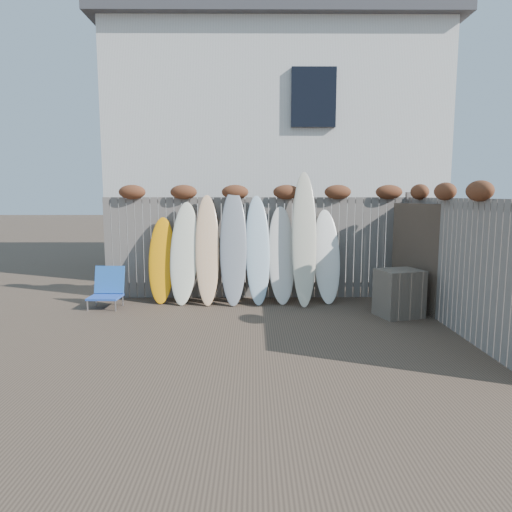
{
  "coord_description": "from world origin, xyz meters",
  "views": [
    {
      "loc": [
        -0.05,
        -6.59,
        2.05
      ],
      "look_at": [
        0.0,
        1.2,
        1.0
      ],
      "focal_mm": 32.0,
      "sensor_mm": 36.0,
      "label": 1
    }
  ],
  "objects_px": {
    "beach_chair": "(107,288)",
    "wooden_crate": "(399,293)",
    "surfboard_0": "(162,260)",
    "lattice_panel": "(416,258)"
  },
  "relations": [
    {
      "from": "wooden_crate",
      "to": "surfboard_0",
      "type": "bearing_deg",
      "value": 165.48
    },
    {
      "from": "wooden_crate",
      "to": "lattice_panel",
      "type": "xyz_separation_m",
      "value": [
        0.4,
        0.37,
        0.55
      ]
    },
    {
      "from": "beach_chair",
      "to": "lattice_panel",
      "type": "xyz_separation_m",
      "value": [
        5.55,
        -0.33,
        0.61
      ]
    },
    {
      "from": "beach_chair",
      "to": "surfboard_0",
      "type": "height_order",
      "value": "surfboard_0"
    },
    {
      "from": "beach_chair",
      "to": "surfboard_0",
      "type": "xyz_separation_m",
      "value": [
        0.93,
        0.38,
        0.47
      ]
    },
    {
      "from": "lattice_panel",
      "to": "surfboard_0",
      "type": "distance_m",
      "value": 4.67
    },
    {
      "from": "beach_chair",
      "to": "wooden_crate",
      "type": "height_order",
      "value": "wooden_crate"
    },
    {
      "from": "surfboard_0",
      "to": "wooden_crate",
      "type": "bearing_deg",
      "value": -15.71
    },
    {
      "from": "lattice_panel",
      "to": "wooden_crate",
      "type": "bearing_deg",
      "value": -156.76
    },
    {
      "from": "lattice_panel",
      "to": "surfboard_0",
      "type": "xyz_separation_m",
      "value": [
        -4.61,
        0.72,
        -0.14
      ]
    }
  ]
}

